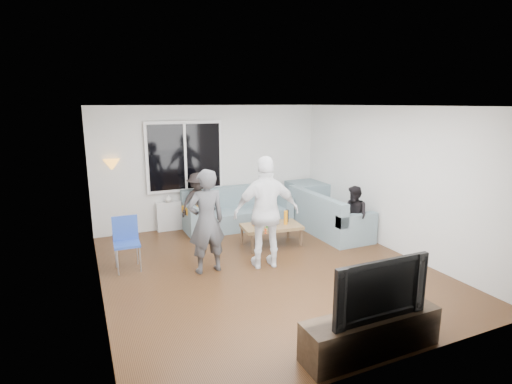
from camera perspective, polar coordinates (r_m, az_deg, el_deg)
name	(u,v)px	position (r m, az deg, el deg)	size (l,w,h in m)	color
floor	(265,269)	(6.69, 1.34, -10.94)	(5.00, 5.50, 0.04)	#56351C
ceiling	(266,105)	(6.14, 1.46, 12.29)	(5.00, 5.50, 0.04)	white
wall_back	(211,166)	(8.83, -6.36, 3.69)	(5.00, 0.04, 2.60)	silver
wall_front	(391,248)	(4.06, 18.58, -7.51)	(5.00, 0.04, 2.60)	silver
wall_left	(93,208)	(5.70, -22.13, -2.05)	(0.04, 5.50, 2.60)	silver
wall_right	(391,179)	(7.69, 18.61, 1.80)	(0.04, 5.50, 2.60)	silver
window_frame	(185,157)	(8.55, -10.08, 4.98)	(1.62, 0.06, 1.47)	white
window_glass	(185,157)	(8.51, -10.01, 4.95)	(1.50, 0.02, 1.35)	black
window_mullion	(185,157)	(8.50, -10.00, 4.94)	(0.05, 0.03, 1.35)	white
radiator	(187,214)	(8.76, -9.71, -3.11)	(1.30, 0.12, 0.62)	silver
potted_plant	(199,190)	(8.68, -8.14, 0.23)	(0.21, 0.17, 0.39)	#296126
vase	(168,198)	(8.55, -12.34, -0.91)	(0.15, 0.15, 0.16)	silver
sofa_back_section	(238,208)	(8.68, -2.60, -2.30)	(2.30, 0.85, 0.85)	slate
sofa_right_section	(329,212)	(8.47, 10.33, -2.86)	(0.85, 2.00, 0.85)	slate
sofa_corner	(309,200)	(9.46, 7.51, -1.16)	(0.85, 0.85, 0.85)	slate
cushion_yellow	(193,209)	(8.34, -8.91, -2.46)	(0.38, 0.32, 0.14)	orange
cushion_red	(195,208)	(8.43, -8.59, -2.28)	(0.36, 0.30, 0.13)	maroon
coffee_table	(271,235)	(7.64, 2.19, -6.15)	(1.10, 0.60, 0.40)	olive
pitcher	(272,221)	(7.52, 2.26, -4.16)	(0.17, 0.17, 0.17)	maroon
side_chair	(127,245)	(6.80, -17.85, -7.11)	(0.40, 0.40, 0.86)	#2748A9
floor_lamp	(114,198)	(8.54, -19.48, -0.81)	(0.32, 0.32, 1.56)	orange
player_left	(206,222)	(6.34, -7.06, -4.19)	(0.61, 0.40, 1.66)	#444448
player_right	(266,213)	(6.48, 1.49, -2.95)	(1.08, 0.45, 1.83)	white
spectator_right	(354,216)	(7.80, 13.77, -3.31)	(0.55, 0.43, 1.13)	black
spectator_back	(198,203)	(8.39, -8.20, -1.51)	(0.81, 0.47, 1.26)	black
tv_console	(371,333)	(4.74, 16.00, -18.75)	(1.60, 0.40, 0.44)	#38281C
television	(374,286)	(4.49, 16.43, -12.69)	(1.15, 0.15, 0.66)	black
bottle_c	(268,218)	(7.71, 1.70, -3.64)	(0.07, 0.07, 0.20)	black
bottle_a	(254,220)	(7.52, -0.23, -4.03)	(0.07, 0.07, 0.20)	#BF640B
bottle_b	(268,221)	(7.41, 1.73, -4.07)	(0.08, 0.08, 0.26)	#1C9C1E
bottle_e	(287,216)	(7.77, 4.42, -3.39)	(0.07, 0.07, 0.24)	black
bottle_d	(286,218)	(7.60, 4.24, -3.65)	(0.07, 0.07, 0.26)	orange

